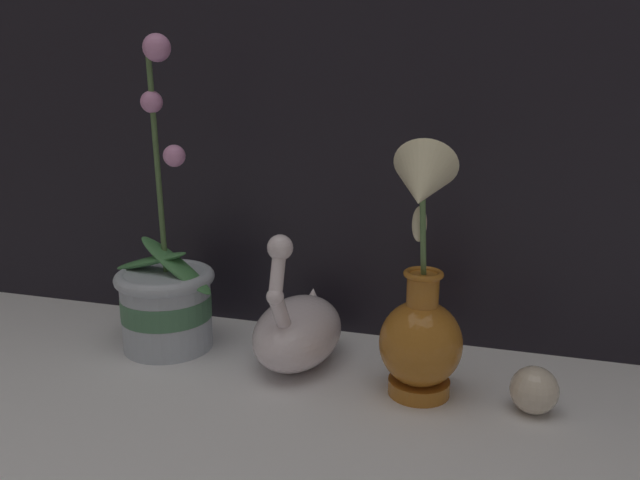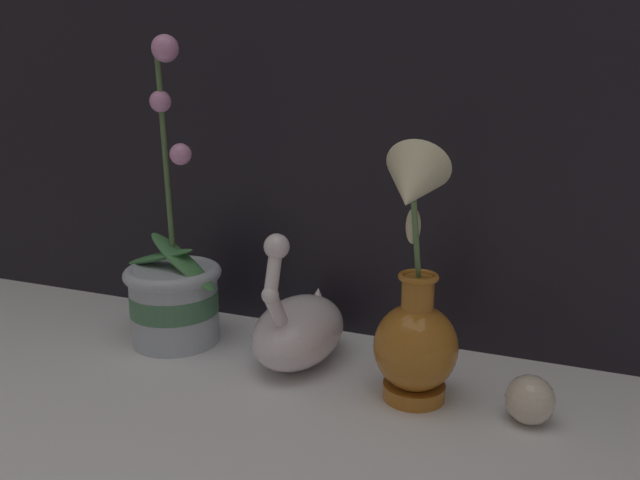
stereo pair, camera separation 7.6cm
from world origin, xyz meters
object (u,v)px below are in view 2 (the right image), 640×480
object	(u,v)px
blue_vase	(415,317)
glass_sphere	(530,400)
orchid_potted_plant	(174,291)
swan_figurine	(299,327)

from	to	relation	value
blue_vase	glass_sphere	bearing A→B (deg)	1.28
orchid_potted_plant	blue_vase	xyz separation A→B (m)	(0.39, -0.05, 0.03)
orchid_potted_plant	swan_figurine	distance (m)	0.21
blue_vase	glass_sphere	world-z (taller)	blue_vase
blue_vase	glass_sphere	size ratio (longest dim) A/B	5.69
orchid_potted_plant	blue_vase	world-z (taller)	orchid_potted_plant
swan_figurine	orchid_potted_plant	bearing A→B (deg)	-178.13
glass_sphere	orchid_potted_plant	bearing A→B (deg)	175.01
swan_figurine	glass_sphere	bearing A→B (deg)	-9.35
orchid_potted_plant	blue_vase	bearing A→B (deg)	-7.26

